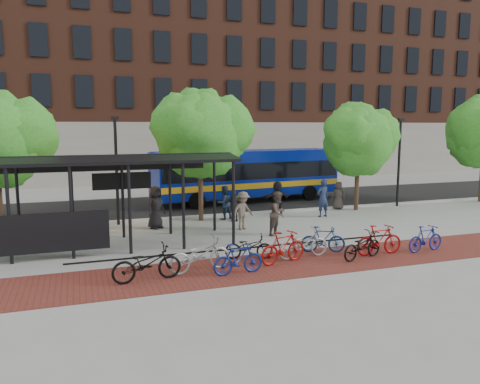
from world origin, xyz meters
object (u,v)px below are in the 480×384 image
object	(u,v)px
pedestrian_5	(277,198)
bike_9	(379,240)
bike_4	(249,247)
bike_8	(362,246)
bus_shelter	(94,171)
bike_6	(303,244)
bike_7	(323,239)
pedestrian_2	(224,203)
tree_b	(202,131)
bus	(247,172)
tree_c	(359,137)
pedestrian_8	(278,213)
pedestrian_4	(234,206)
bike_2	(200,255)
pedestrian_3	(243,211)
pedestrian_6	(338,195)
lamp_post_right	(399,160)
bike_11	(426,238)
pedestrian_0	(156,207)
pedestrian_7	(323,198)
lamp_post_left	(116,167)
bike_3	(238,259)
bike_0	(147,263)
bike_5	(283,247)

from	to	relation	value
pedestrian_5	bike_9	bearing A→B (deg)	93.20
bike_4	bike_8	size ratio (longest dim) A/B	0.91
bus_shelter	bike_6	world-z (taller)	bus_shelter
bike_7	bike_9	bearing A→B (deg)	-98.82
bus_shelter	pedestrian_2	distance (m)	7.60
tree_b	bus	size ratio (longest dim) A/B	0.54
bus_shelter	bike_9	size ratio (longest dim) A/B	5.66
bus	bike_4	size ratio (longest dim) A/B	7.08
bus_shelter	bike_4	distance (m)	6.61
bus_shelter	bike_9	distance (m)	10.98
tree_c	pedestrian_8	distance (m)	8.53
tree_c	pedestrian_4	size ratio (longest dim) A/B	3.89
bike_6	bike_8	world-z (taller)	bike_6
tree_b	tree_c	xyz separation A→B (m)	(8.99, -0.00, -0.41)
bus	bike_2	world-z (taller)	bus
tree_b	bike_7	xyz separation A→B (m)	(2.69, -7.39, -3.96)
pedestrian_3	pedestrian_6	world-z (taller)	pedestrian_3
lamp_post_right	bike_9	world-z (taller)	lamp_post_right
bus	pedestrian_5	bearing A→B (deg)	-95.20
bike_6	pedestrian_3	xyz separation A→B (m)	(-0.48, 5.08, 0.35)
pedestrian_8	bike_11	bearing A→B (deg)	-81.85
pedestrian_2	pedestrian_8	world-z (taller)	pedestrian_8
bike_2	pedestrian_2	size ratio (longest dim) A/B	1.26
lamp_post_right	bike_8	bearing A→B (deg)	-133.18
bike_11	pedestrian_0	world-z (taller)	pedestrian_0
bike_4	bike_9	size ratio (longest dim) A/B	0.91
bus_shelter	pedestrian_8	bearing A→B (deg)	-3.03
bike_6	pedestrian_5	xyz separation A→B (m)	(2.50, 8.00, 0.36)
tree_b	pedestrian_7	size ratio (longest dim) A/B	3.28
bike_7	pedestrian_7	bearing A→B (deg)	-8.48
pedestrian_3	pedestrian_7	xyz separation A→B (m)	(4.92, 1.49, 0.11)
tree_b	pedestrian_0	xyz separation A→B (m)	(-2.53, -1.19, -3.47)
lamp_post_right	pedestrian_5	distance (m)	7.97
lamp_post_left	pedestrian_3	world-z (taller)	lamp_post_left
bike_9	bike_4	bearing A→B (deg)	78.05
tree_b	pedestrian_0	size ratio (longest dim) A/B	3.28
bike_11	tree_c	bearing A→B (deg)	-22.94
lamp_post_right	bike_3	size ratio (longest dim) A/B	3.04
tree_c	bike_9	distance (m)	10.15
bike_0	pedestrian_4	xyz separation A→B (m)	(5.39, 7.79, 0.20)
bike_0	bike_7	xyz separation A→B (m)	(6.67, 1.15, -0.06)
tree_c	bike_5	size ratio (longest dim) A/B	3.15
bus_shelter	tree_b	xyz separation A→B (m)	(5.23, 3.83, 1.46)
lamp_post_right	bike_7	bearing A→B (deg)	-140.31
bike_2	pedestrian_5	distance (m)	10.50
tree_c	bike_2	size ratio (longest dim) A/B	2.76
lamp_post_right	bike_0	xyz separation A→B (m)	(-15.88, -8.80, -2.19)
lamp_post_left	bike_6	size ratio (longest dim) A/B	2.56
bike_3	pedestrian_6	distance (m)	13.07
lamp_post_left	bike_11	xyz separation A→B (m)	(10.49, -8.80, -2.25)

